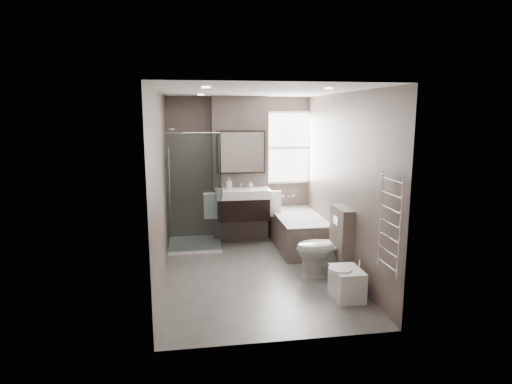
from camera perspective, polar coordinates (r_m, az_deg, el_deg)
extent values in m
cube|color=#585451|center=(6.37, -0.12, -11.01)|extent=(2.65, 3.85, 0.05)
cube|color=silver|center=(5.93, -0.13, 13.53)|extent=(2.65, 3.85, 0.05)
cube|color=brown|center=(7.90, -2.27, 3.15)|extent=(2.65, 0.05, 2.60)
cube|color=brown|center=(4.16, 3.94, -3.63)|extent=(2.65, 0.05, 2.60)
cube|color=brown|center=(5.96, -12.83, 0.46)|extent=(0.05, 3.85, 2.60)
cube|color=brown|center=(6.35, 11.78, 1.11)|extent=(0.05, 3.85, 2.60)
cube|color=brown|center=(7.75, -2.14, 3.01)|extent=(1.00, 0.25, 2.60)
cube|color=black|center=(7.52, -1.79, -2.18)|extent=(0.90, 0.45, 0.38)
cube|color=white|center=(7.47, -1.80, -0.19)|extent=(0.95, 0.47, 0.15)
cylinder|color=silver|center=(7.61, -1.96, 1.04)|extent=(0.03, 0.03, 0.12)
cylinder|color=silver|center=(7.54, -1.91, 1.38)|extent=(0.02, 0.12, 0.02)
cube|color=black|center=(7.56, -2.01, 5.34)|extent=(0.86, 0.06, 0.76)
cube|color=white|center=(7.52, -1.98, 5.31)|extent=(0.80, 0.02, 0.70)
cube|color=silver|center=(7.44, -6.05, -1.90)|extent=(0.24, 0.06, 0.44)
cube|color=silver|center=(7.58, 2.44, -1.62)|extent=(0.24, 0.06, 0.44)
cube|color=white|center=(7.65, -8.16, -6.94)|extent=(0.90, 0.90, 0.06)
cube|color=white|center=(6.98, -8.31, -0.18)|extent=(0.88, 0.01, 1.94)
cube|color=white|center=(7.43, -4.93, 0.55)|extent=(0.01, 0.88, 1.94)
cylinder|color=silver|center=(7.39, -11.51, 2.04)|extent=(0.02, 0.02, 1.00)
cube|color=brown|center=(7.48, 5.63, -5.35)|extent=(0.75, 1.60, 0.55)
cube|color=white|center=(7.40, 5.67, -3.26)|extent=(0.75, 1.60, 0.03)
cube|color=white|center=(7.42, 5.66, -3.75)|extent=(0.61, 1.42, 0.12)
cube|color=white|center=(7.97, 4.23, 5.91)|extent=(0.98, 0.04, 1.33)
cube|color=white|center=(7.94, 4.27, 5.89)|extent=(0.90, 0.01, 1.25)
cube|color=white|center=(7.94, 4.28, 5.89)|extent=(0.90, 0.01, 0.05)
imported|color=white|center=(6.24, 9.11, -7.40)|extent=(0.81, 0.47, 0.82)
cube|color=brown|center=(6.26, 11.32, -6.53)|extent=(0.18, 0.55, 1.00)
cube|color=silver|center=(6.14, 10.59, -3.73)|extent=(0.01, 0.16, 0.11)
cube|color=white|center=(5.64, 12.03, -11.84)|extent=(0.35, 0.48, 0.38)
cylinder|color=white|center=(5.54, 11.16, -10.15)|extent=(0.29, 0.29, 0.05)
cylinder|color=silver|center=(5.60, 13.68, -9.22)|extent=(0.02, 0.02, 0.10)
cylinder|color=silver|center=(4.72, 18.66, -4.71)|extent=(0.03, 0.03, 1.10)
cylinder|color=silver|center=(5.12, 16.30, -3.41)|extent=(0.03, 0.03, 1.10)
cube|color=silver|center=(4.92, 17.43, -4.04)|extent=(0.02, 0.46, 1.00)
imported|color=white|center=(7.41, -3.60, 1.10)|extent=(0.09, 0.09, 0.21)
imported|color=white|center=(7.56, -0.74, 0.98)|extent=(0.09, 0.09, 0.12)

